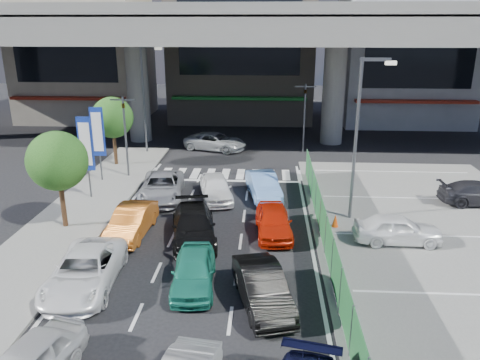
# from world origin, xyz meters

# --- Properties ---
(ground) EXTENTS (120.00, 120.00, 0.00)m
(ground) POSITION_xyz_m (0.00, 0.00, 0.00)
(ground) COLOR black
(ground) RESTS_ON ground
(parking_lot) EXTENTS (12.00, 28.00, 0.06)m
(parking_lot) POSITION_xyz_m (11.00, 2.00, 0.03)
(parking_lot) COLOR slate
(parking_lot) RESTS_ON ground
(sidewalk_left) EXTENTS (4.00, 30.00, 0.12)m
(sidewalk_left) POSITION_xyz_m (-7.00, 4.00, 0.06)
(sidewalk_left) COLOR slate
(sidewalk_left) RESTS_ON ground
(fence_run) EXTENTS (0.16, 22.00, 1.80)m
(fence_run) POSITION_xyz_m (5.30, 1.00, 0.90)
(fence_run) COLOR #1F5D2D
(fence_run) RESTS_ON ground
(expressway) EXTENTS (64.00, 14.00, 10.75)m
(expressway) POSITION_xyz_m (0.00, 22.00, 8.76)
(expressway) COLOR slate
(expressway) RESTS_ON ground
(building_west) EXTENTS (12.00, 10.90, 13.00)m
(building_west) POSITION_xyz_m (-16.00, 31.97, 6.49)
(building_west) COLOR gray
(building_west) RESTS_ON ground
(building_center) EXTENTS (14.00, 10.90, 15.00)m
(building_center) POSITION_xyz_m (0.00, 32.97, 7.49)
(building_center) COLOR gray
(building_center) RESTS_ON ground
(building_east) EXTENTS (12.00, 10.90, 12.00)m
(building_east) POSITION_xyz_m (16.00, 31.97, 5.99)
(building_east) COLOR gray
(building_east) RESTS_ON ground
(traffic_light_left) EXTENTS (1.60, 1.24, 5.20)m
(traffic_light_left) POSITION_xyz_m (-6.20, 12.00, 3.94)
(traffic_light_left) COLOR #595B60
(traffic_light_left) RESTS_ON ground
(traffic_light_right) EXTENTS (1.60, 1.24, 5.20)m
(traffic_light_right) POSITION_xyz_m (5.50, 19.00, 3.94)
(traffic_light_right) COLOR #595B60
(traffic_light_right) RESTS_ON ground
(street_lamp_right) EXTENTS (1.65, 0.22, 8.00)m
(street_lamp_right) POSITION_xyz_m (7.17, 6.00, 4.77)
(street_lamp_right) COLOR #595B60
(street_lamp_right) RESTS_ON ground
(street_lamp_left) EXTENTS (1.65, 0.22, 8.00)m
(street_lamp_left) POSITION_xyz_m (-6.33, 18.00, 4.77)
(street_lamp_left) COLOR #595B60
(street_lamp_left) RESTS_ON ground
(signboard_near) EXTENTS (0.80, 0.14, 4.70)m
(signboard_near) POSITION_xyz_m (-7.20, 7.99, 3.06)
(signboard_near) COLOR #595B60
(signboard_near) RESTS_ON ground
(signboard_far) EXTENTS (0.80, 0.14, 4.70)m
(signboard_far) POSITION_xyz_m (-7.60, 10.99, 3.06)
(signboard_far) COLOR #595B60
(signboard_far) RESTS_ON ground
(tree_near) EXTENTS (2.80, 2.80, 4.80)m
(tree_near) POSITION_xyz_m (-7.00, 4.00, 3.39)
(tree_near) COLOR #382314
(tree_near) RESTS_ON ground
(tree_far) EXTENTS (2.80, 2.80, 4.80)m
(tree_far) POSITION_xyz_m (-7.80, 14.50, 3.39)
(tree_far) COLOR #382314
(tree_far) RESTS_ON ground
(sedan_white_mid_left) EXTENTS (2.62, 5.11, 1.38)m
(sedan_white_mid_left) POSITION_xyz_m (-4.00, -1.23, 0.69)
(sedan_white_mid_left) COLOR white
(sedan_white_mid_left) RESTS_ON ground
(taxi_teal_mid) EXTENTS (1.85, 3.99, 1.32)m
(taxi_teal_mid) POSITION_xyz_m (0.06, -0.91, 0.66)
(taxi_teal_mid) COLOR #1F856D
(taxi_teal_mid) RESTS_ON ground
(hatch_black_mid_right) EXTENTS (2.47, 4.38, 1.37)m
(hatch_black_mid_right) POSITION_xyz_m (2.66, -1.98, 0.68)
(hatch_black_mid_right) COLOR black
(hatch_black_mid_right) RESTS_ON ground
(taxi_orange_left) EXTENTS (1.64, 4.22, 1.37)m
(taxi_orange_left) POSITION_xyz_m (-3.53, 3.41, 0.69)
(taxi_orange_left) COLOR #BE5F1A
(taxi_orange_left) RESTS_ON ground
(sedan_black_mid) EXTENTS (2.78, 5.03, 1.38)m
(sedan_black_mid) POSITION_xyz_m (-0.56, 3.05, 0.69)
(sedan_black_mid) COLOR black
(sedan_black_mid) RESTS_ON ground
(taxi_orange_right) EXTENTS (1.89, 4.08, 1.35)m
(taxi_orange_right) POSITION_xyz_m (3.09, 3.88, 0.68)
(taxi_orange_right) COLOR red
(taxi_orange_right) RESTS_ON ground
(wagon_silver_front_left) EXTENTS (2.86, 5.20, 1.38)m
(wagon_silver_front_left) POSITION_xyz_m (-3.18, 8.28, 0.69)
(wagon_silver_front_left) COLOR #97989E
(wagon_silver_front_left) RESTS_ON ground
(sedan_white_front_mid) EXTENTS (2.49, 4.31, 1.38)m
(sedan_white_front_mid) POSITION_xyz_m (-0.11, 8.30, 0.69)
(sedan_white_front_mid) COLOR white
(sedan_white_front_mid) RESTS_ON ground
(kei_truck_front_right) EXTENTS (2.29, 4.40, 1.38)m
(kei_truck_front_right) POSITION_xyz_m (2.55, 8.89, 0.69)
(kei_truck_front_right) COLOR #5A86C3
(kei_truck_front_right) RESTS_ON ground
(crossing_wagon_silver) EXTENTS (5.30, 3.64, 1.35)m
(crossing_wagon_silver) POSITION_xyz_m (-1.33, 19.13, 0.67)
(crossing_wagon_silver) COLOR #A5A9AC
(crossing_wagon_silver) RESTS_ON ground
(parked_sedan_white) EXTENTS (3.87, 1.56, 1.32)m
(parked_sedan_white) POSITION_xyz_m (8.64, 3.23, 0.72)
(parked_sedan_white) COLOR white
(parked_sedan_white) RESTS_ON parking_lot
(parked_sedan_dgrey) EXTENTS (4.32, 1.82, 1.24)m
(parked_sedan_dgrey) POSITION_xyz_m (14.33, 8.30, 0.68)
(parked_sedan_dgrey) COLOR #2A292E
(parked_sedan_dgrey) RESTS_ON parking_lot
(traffic_cone) EXTENTS (0.40, 0.40, 0.62)m
(traffic_cone) POSITION_xyz_m (6.10, 4.81, 0.37)
(traffic_cone) COLOR #E1480C
(traffic_cone) RESTS_ON parking_lot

